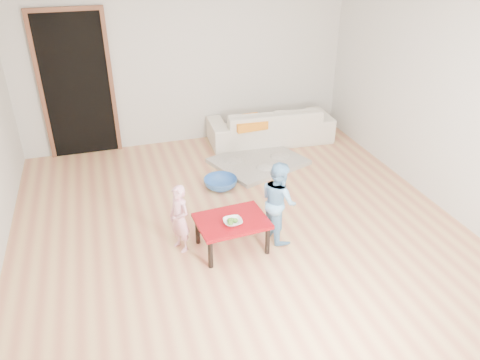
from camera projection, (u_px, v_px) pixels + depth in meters
name	position (u px, v px, depth m)	size (l,w,h in m)	color
floor	(235.00, 221.00, 5.48)	(5.00, 5.00, 0.01)	#C07652
back_wall	(186.00, 59.00, 6.95)	(5.00, 0.02, 2.60)	beige
right_wall	(437.00, 94.00, 5.51)	(0.02, 5.00, 2.60)	beige
doorway	(77.00, 87.00, 6.65)	(1.02, 0.08, 2.11)	brown
sofa	(270.00, 125.00, 7.37)	(1.92, 0.75, 0.56)	beige
cushion	(248.00, 123.00, 7.04)	(0.48, 0.43, 0.13)	orange
red_table	(232.00, 234.00, 4.94)	(0.73, 0.54, 0.36)	maroon
bowl	(233.00, 222.00, 4.77)	(0.19, 0.19, 0.05)	white
broccoli	(233.00, 222.00, 4.77)	(0.12, 0.12, 0.06)	#2D5919
child_pink	(180.00, 219.00, 4.84)	(0.27, 0.18, 0.75)	pink
child_blue	(279.00, 201.00, 4.99)	(0.44, 0.35, 0.91)	#5DA8D7
basin	(221.00, 183.00, 6.14)	(0.44, 0.44, 0.14)	#2C5EA9
blanket	(258.00, 161.00, 6.79)	(1.19, 0.99, 0.06)	#BEB6A7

